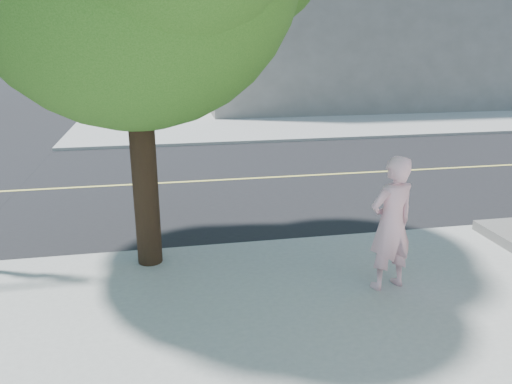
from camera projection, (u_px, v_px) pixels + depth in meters
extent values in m
plane|color=black|center=(9.00, 266.00, 8.27)|extent=(140.00, 140.00, 0.00)
cube|color=black|center=(59.00, 189.00, 12.48)|extent=(140.00, 9.00, 0.01)
cube|color=#979793|center=(338.00, 97.00, 30.82)|extent=(29.00, 25.00, 0.12)
imported|color=#F4B3BF|center=(391.00, 224.00, 7.06)|extent=(0.82, 0.64, 1.99)
cylinder|color=black|center=(142.00, 143.00, 7.59)|extent=(0.40, 0.40, 3.97)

